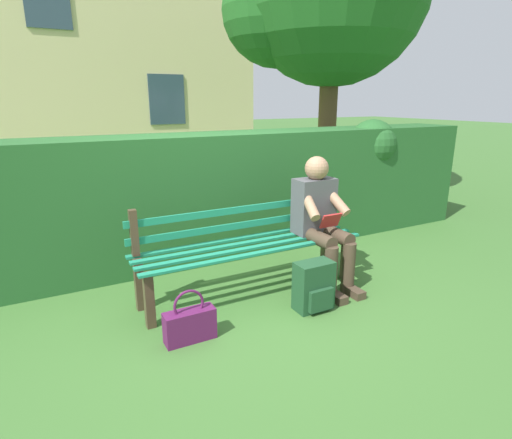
# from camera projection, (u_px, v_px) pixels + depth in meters

# --- Properties ---
(ground) EXTENTS (60.00, 60.00, 0.00)m
(ground) POSITION_uv_depth(u_px,v_px,m) (251.00, 292.00, 3.79)
(ground) COLOR #3D6B2D
(park_bench) EXTENTS (2.07, 0.48, 0.85)m
(park_bench) POSITION_uv_depth(u_px,v_px,m) (248.00, 245.00, 3.72)
(park_bench) COLOR #4C3828
(park_bench) RESTS_ON ground
(person_seated) EXTENTS (0.44, 0.73, 1.20)m
(person_seated) POSITION_uv_depth(u_px,v_px,m) (321.00, 218.00, 3.83)
(person_seated) COLOR #4C4C51
(person_seated) RESTS_ON ground
(hedge_backdrop) EXTENTS (6.56, 0.75, 1.45)m
(hedge_backdrop) POSITION_uv_depth(u_px,v_px,m) (233.00, 191.00, 4.69)
(hedge_backdrop) COLOR #265B28
(hedge_backdrop) RESTS_ON ground
(building_facade) EXTENTS (9.78, 3.01, 6.03)m
(building_facade) POSITION_uv_depth(u_px,v_px,m) (48.00, 43.00, 10.13)
(building_facade) COLOR beige
(building_facade) RESTS_ON ground
(backpack) EXTENTS (0.32, 0.25, 0.42)m
(backpack) POSITION_uv_depth(u_px,v_px,m) (314.00, 286.00, 3.44)
(backpack) COLOR #1E4728
(backpack) RESTS_ON ground
(handbag) EXTENTS (0.37, 0.13, 0.40)m
(handbag) POSITION_uv_depth(u_px,v_px,m) (190.00, 324.00, 3.00)
(handbag) COLOR #59194C
(handbag) RESTS_ON ground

